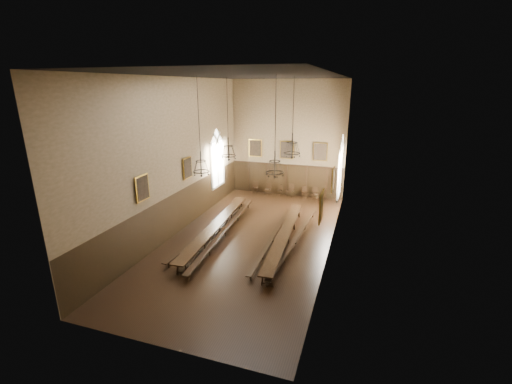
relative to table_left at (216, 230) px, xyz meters
The scene contains 32 objects.
floor 2.09m from the table_left, ahead, with size 9.00×18.00×0.02m, color black.
ceiling 8.86m from the table_left, ahead, with size 9.00×18.00×0.02m, color black.
wall_back 10.28m from the table_left, 77.49° to the left, with size 9.00×0.02×9.00m, color #8A7154.
wall_front 9.94m from the table_left, 76.97° to the right, with size 9.00×0.02×9.00m, color #8A7154.
wall_left 4.80m from the table_left, behind, with size 0.02×18.00×9.00m, color #8A7154.
wall_right 7.74m from the table_left, ahead, with size 0.02×18.00×9.00m, color #8A7154.
wainscot_panelling 2.22m from the table_left, ahead, with size 9.00×18.00×2.50m, color black, non-canonical shape.
table_left is the anchor object (origin of this frame).
table_right 4.09m from the table_left, ahead, with size 1.24×9.60×0.75m.
bench_left_outer 0.48m from the table_left, 157.37° to the left, with size 0.80×9.31×0.42m.
bench_left_inner 0.55m from the table_left, 17.58° to the left, with size 1.00×10.78×0.49m.
bench_right_inner 3.41m from the table_left, ahead, with size 0.48×9.11×0.41m.
bench_right_outer 4.71m from the table_left, ahead, with size 0.82×9.64×0.43m.
chair_1 8.79m from the table_left, 93.07° to the left, with size 0.48×0.48×0.97m.
chair_2 8.71m from the table_left, 85.76° to the left, with size 0.45×0.45×0.96m.
chair_3 8.86m from the table_left, 79.37° to the left, with size 0.43×0.43×0.90m.
chair_4 9.09m from the table_left, 73.89° to the left, with size 0.56×0.56×1.04m.
chair_5 9.42m from the table_left, 67.16° to the left, with size 0.49×0.49×0.92m.
chair_6 9.77m from the table_left, 62.90° to the left, with size 0.48×0.48×0.97m.
chandelier_back_left 5.02m from the table_left, 95.26° to the left, with size 0.95×0.95×4.88m.
chandelier_back_right 6.49m from the table_left, 29.73° to the left, with size 0.95×0.95×4.37m.
chandelier_front_left 4.72m from the table_left, 84.33° to the right, with size 0.82×0.82×4.75m.
chandelier_front_right 6.57m from the table_left, 28.47° to the right, with size 0.82×0.82×4.42m.
portrait_back_0 9.67m from the table_left, 93.53° to the left, with size 1.10×0.12×1.40m.
portrait_back_1 9.87m from the table_left, 77.32° to the left, with size 1.10×0.12×1.40m.
portrait_back_2 10.71m from the table_left, 62.90° to the left, with size 1.10×0.12×1.40m.
portrait_left_0 4.23m from the table_left, 153.04° to the left, with size 0.12×1.00×1.30m.
portrait_left_1 5.23m from the table_left, 125.25° to the right, with size 0.12×1.00×1.30m.
portrait_right_0 7.32m from the table_left, 10.50° to the left, with size 0.12×1.00×1.30m.
portrait_right_1 7.95m from the table_left, 27.27° to the right, with size 0.12×1.00×1.30m.
window_right 9.13m from the table_left, 41.33° to the left, with size 0.20×2.20×4.60m, color white, non-canonical shape.
window_left 6.87m from the table_left, 112.78° to the left, with size 0.20×2.20×4.60m, color white, non-canonical shape.
Camera 1 is at (5.95, -17.08, 8.53)m, focal length 24.00 mm.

